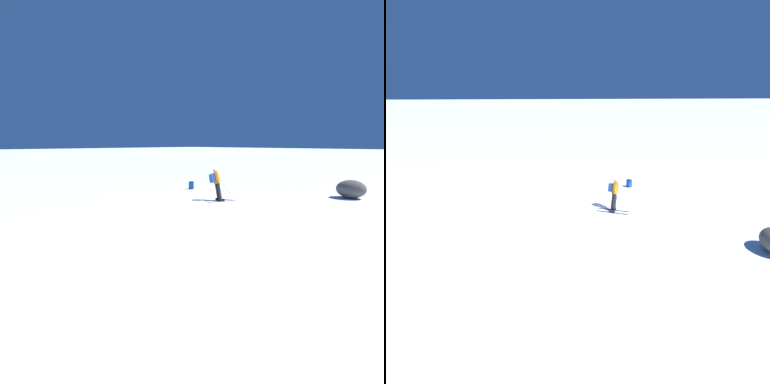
# 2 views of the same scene
# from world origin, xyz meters

# --- Properties ---
(ground_plane) EXTENTS (300.00, 300.00, 0.00)m
(ground_plane) POSITION_xyz_m (0.00, 0.00, 0.00)
(ground_plane) COLOR white
(skier) EXTENTS (1.54, 1.68, 1.69)m
(skier) POSITION_xyz_m (-1.09, -0.11, 0.91)
(skier) COLOR black
(skier) RESTS_ON ground
(spare_backpack) EXTENTS (0.37, 0.33, 0.50)m
(spare_backpack) POSITION_xyz_m (2.47, -1.82, 0.24)
(spare_backpack) COLOR #194293
(spare_backpack) RESTS_ON ground
(exposed_boulder_0) EXTENTS (1.52, 1.30, 0.99)m
(exposed_boulder_0) POSITION_xyz_m (-5.98, -5.65, 0.50)
(exposed_boulder_0) COLOR #4C4742
(exposed_boulder_0) RESTS_ON ground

